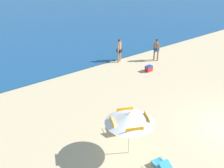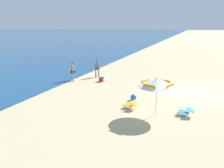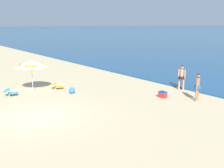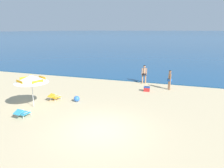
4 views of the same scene
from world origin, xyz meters
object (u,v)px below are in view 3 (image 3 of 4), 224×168
(lounge_chair_beside_umbrella, at_px, (58,86))
(lounge_chair_under_umbrella, at_px, (11,92))
(person_standing_beside, at_px, (182,76))
(beach_ball, at_px, (72,90))
(beach_umbrella_striped_main, at_px, (31,64))
(cooler_box, at_px, (163,95))
(person_standing_near_shore, at_px, (198,85))

(lounge_chair_beside_umbrella, bearing_deg, lounge_chair_under_umbrella, -90.87)
(person_standing_beside, bearing_deg, beach_ball, -118.32)
(beach_umbrella_striped_main, xyz_separation_m, lounge_chair_beside_umbrella, (0.54, 1.61, -1.65))
(beach_umbrella_striped_main, height_order, person_standing_beside, beach_umbrella_striped_main)
(person_standing_beside, relative_size, cooler_box, 3.45)
(person_standing_near_shore, bearing_deg, beach_ball, -138.67)
(lounge_chair_under_umbrella, bearing_deg, lounge_chair_beside_umbrella, 89.13)
(beach_umbrella_striped_main, distance_m, cooler_box, 9.09)
(beach_umbrella_striped_main, height_order, person_standing_near_shore, beach_umbrella_striped_main)
(person_standing_near_shore, bearing_deg, lounge_chair_under_umbrella, -131.36)
(cooler_box, bearing_deg, lounge_chair_under_umbrella, -128.26)
(lounge_chair_under_umbrella, relative_size, cooler_box, 1.84)
(beach_umbrella_striped_main, relative_size, person_standing_beside, 1.62)
(beach_umbrella_striped_main, distance_m, beach_ball, 3.38)
(lounge_chair_beside_umbrella, height_order, cooler_box, lounge_chair_beside_umbrella)
(beach_umbrella_striped_main, xyz_separation_m, lounge_chair_under_umbrella, (0.49, -1.65, -1.65))
(cooler_box, bearing_deg, lounge_chair_beside_umbrella, -143.59)
(lounge_chair_under_umbrella, relative_size, beach_ball, 2.26)
(lounge_chair_beside_umbrella, height_order, person_standing_beside, person_standing_beside)
(person_standing_beside, bearing_deg, beach_umbrella_striped_main, -124.19)
(lounge_chair_beside_umbrella, distance_m, beach_ball, 1.70)
(beach_umbrella_striped_main, bearing_deg, lounge_chair_under_umbrella, -73.40)
(person_standing_near_shore, bearing_deg, cooler_box, -146.11)
(lounge_chair_beside_umbrella, xyz_separation_m, person_standing_near_shore, (7.75, 5.60, 0.70))
(person_standing_beside, height_order, beach_ball, person_standing_beside)
(person_standing_near_shore, height_order, person_standing_beside, person_standing_beside)
(person_standing_beside, bearing_deg, person_standing_near_shore, -30.11)
(person_standing_near_shore, bearing_deg, lounge_chair_beside_umbrella, -144.14)
(person_standing_beside, relative_size, beach_ball, 4.24)
(lounge_chair_under_umbrella, relative_size, lounge_chair_beside_umbrella, 0.95)
(person_standing_beside, bearing_deg, cooler_box, -74.72)
(lounge_chair_under_umbrella, bearing_deg, beach_ball, 63.83)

